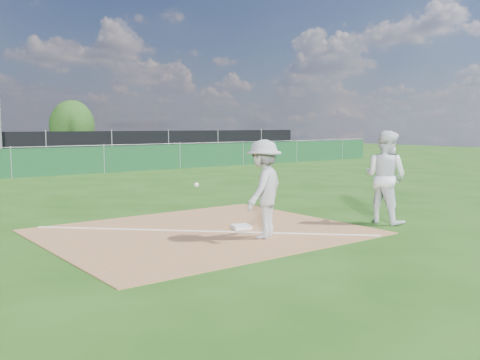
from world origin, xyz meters
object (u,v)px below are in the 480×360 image
play_at_first (264,189)px  tree_right (72,126)px  first_base (241,227)px  car_right (54,149)px  runner (385,177)px

play_at_first → tree_right: size_ratio=0.58×
first_base → car_right: bearing=79.1°
car_right → play_at_first: bearing=163.3°
first_base → play_at_first: play_at_first is taller
play_at_first → runner: (3.18, -0.37, 0.07)m
first_base → play_at_first: 1.32m
play_at_first → runner: bearing=-6.7°
runner → car_right: size_ratio=0.50×
runner → tree_right: (5.80, 34.40, 1.11)m
play_at_first → car_right: bearing=79.1°
runner → car_right: bearing=-9.8°
runner → tree_right: 34.90m
runner → first_base: bearing=60.7°
play_at_first → tree_right: (8.98, 34.03, 1.18)m
first_base → tree_right: tree_right is taller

